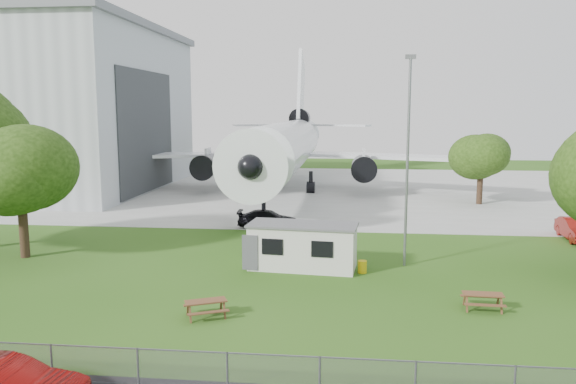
# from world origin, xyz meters

# --- Properties ---
(ground) EXTENTS (160.00, 160.00, 0.00)m
(ground) POSITION_xyz_m (0.00, 0.00, 0.00)
(ground) COLOR #3E6721
(concrete_apron) EXTENTS (120.00, 46.00, 0.03)m
(concrete_apron) POSITION_xyz_m (0.00, 38.00, 0.01)
(concrete_apron) COLOR #B7B7B2
(concrete_apron) RESTS_ON ground
(airliner) EXTENTS (46.36, 47.73, 17.69)m
(airliner) POSITION_xyz_m (-2.00, 35.86, 5.27)
(airliner) COLOR white
(airliner) RESTS_ON ground
(site_cabin) EXTENTS (6.87, 3.29, 2.62)m
(site_cabin) POSITION_xyz_m (2.31, 5.01, 1.31)
(site_cabin) COLOR beige
(site_cabin) RESTS_ON ground
(picnic_west) EXTENTS (2.26, 2.12, 0.76)m
(picnic_west) POSITION_xyz_m (-1.32, -3.18, 0.00)
(picnic_west) COLOR brown
(picnic_west) RESTS_ON ground
(picnic_east) EXTENTS (1.86, 1.58, 0.76)m
(picnic_east) POSITION_xyz_m (11.03, -0.91, 0.00)
(picnic_east) COLOR brown
(picnic_east) RESTS_ON ground
(lamp_mast) EXTENTS (0.16, 0.16, 12.00)m
(lamp_mast) POSITION_xyz_m (8.20, 6.20, 6.00)
(lamp_mast) COLOR slate
(lamp_mast) RESTS_ON ground
(tree_west_small) EXTENTS (6.45, 6.45, 8.71)m
(tree_west_small) POSITION_xyz_m (-15.04, 5.63, 5.47)
(tree_west_small) COLOR #382619
(tree_west_small) RESTS_ON ground
(tree_far_apron) EXTENTS (5.45, 5.45, 7.18)m
(tree_far_apron) POSITION_xyz_m (17.57, 29.07, 4.44)
(tree_far_apron) COLOR #382619
(tree_far_apron) RESTS_ON ground
(car_apron_van) EXTENTS (4.83, 2.20, 1.37)m
(car_apron_van) POSITION_xyz_m (-1.26, 15.87, 0.69)
(car_apron_van) COLOR black
(car_apron_van) RESTS_ON ground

